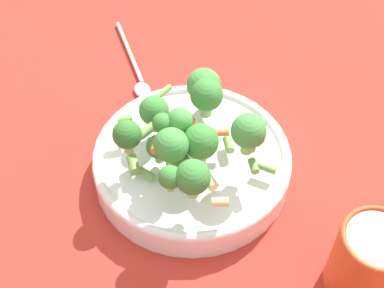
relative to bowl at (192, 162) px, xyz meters
name	(u,v)px	position (x,y,z in m)	size (l,w,h in m)	color
ground_plane	(192,172)	(0.00, 0.00, -0.02)	(3.00, 3.00, 0.00)	#B72D23
bowl	(192,162)	(0.00, 0.00, 0.00)	(0.27, 0.27, 0.05)	white
pasta_salad	(192,128)	(0.00, 0.00, 0.07)	(0.21, 0.23, 0.09)	#8CB766
cup	(368,261)	(0.12, -0.23, 0.03)	(0.08, 0.08, 0.11)	#CC4C23
spoon	(135,72)	(-0.01, 0.23, -0.02)	(0.03, 0.20, 0.01)	silver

